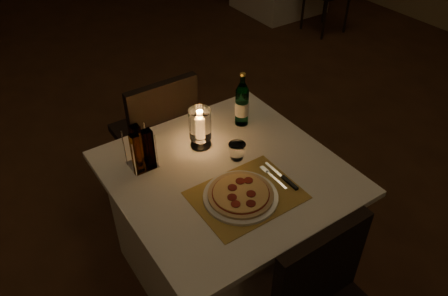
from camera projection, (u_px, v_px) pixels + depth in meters
floor at (185, 240)px, 2.63m from camera, size 8.00×10.00×0.02m
main_table at (226, 224)px, 2.22m from camera, size 1.00×1.00×0.74m
chair_far at (158, 128)px, 2.58m from camera, size 0.42×0.42×0.90m
placemat at (246, 195)px, 1.87m from camera, size 0.45×0.34×0.00m
plate at (241, 197)px, 1.85m from camera, size 0.32×0.32×0.01m
pizza at (241, 194)px, 1.84m from camera, size 0.28×0.28×0.02m
fork at (271, 176)px, 1.96m from camera, size 0.02×0.18×0.00m
knife at (286, 180)px, 1.93m from camera, size 0.02×0.22×0.01m
tumbler at (237, 151)px, 2.04m from camera, size 0.08×0.08×0.08m
water_bottle at (242, 104)px, 2.21m from camera, size 0.07×0.07×0.29m
hurricane_candle at (200, 125)px, 2.07m from camera, size 0.11×0.11×0.21m
cruet_caddy at (141, 150)px, 1.96m from camera, size 0.12×0.12×0.21m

